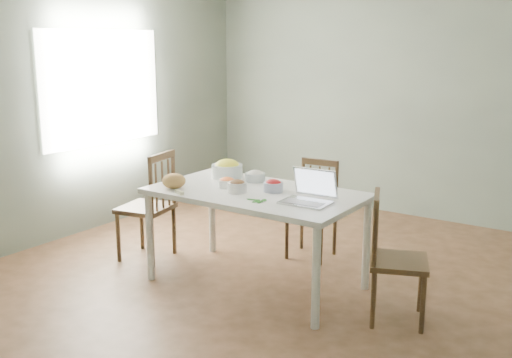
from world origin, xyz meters
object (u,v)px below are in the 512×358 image
Objects in this scene: chair_right at (399,259)px; bread_boule at (174,181)px; laptop at (306,188)px; chair_far at (311,210)px; bowl_squash at (227,169)px; dining_table at (256,238)px; chair_left at (145,205)px.

bread_boule is at bearing 78.68° from chair_right.
bread_boule is at bearing -172.50° from laptop.
laptop reaches higher than chair_far.
chair_right is 3.44× the size of bowl_squash.
chair_right is at bearing 8.41° from laptop.
bread_boule is 1.15m from laptop.
chair_right is (1.16, -0.80, 0.02)m from chair_far.
chair_far is (0.05, 0.83, 0.05)m from dining_table.
chair_right is 4.89× the size of bread_boule.
bread_boule reaches higher than chair_far.
bread_boule is at bearing -101.85° from bowl_squash.
chair_left is at bearing 70.22° from chair_right.
laptop reaches higher than bowl_squash.
laptop reaches higher than bread_boule.
chair_right is at bearing -39.34° from chair_far.
chair_right is (2.42, 0.09, -0.03)m from chair_left.
dining_table is 1.22m from chair_right.
laptop is at bearing 76.81° from chair_left.
bread_boule is (-0.61, -0.31, 0.46)m from dining_table.
chair_far is 1.41m from chair_right.
bread_boule is (-0.66, -1.14, 0.41)m from chair_far.
dining_table is 0.74m from laptop.
chair_far reaches higher than dining_table.
chair_far is 1.38m from bread_boule.
dining_table is 1.69× the size of chair_left.
laptop is at bearing -19.93° from bowl_squash.
dining_table is 1.20m from chair_left.
bread_boule reaches higher than dining_table.
bowl_squash is (-1.71, 0.23, 0.41)m from chair_right.
chair_left reaches higher than bread_boule.
laptop is (-0.70, -0.14, 0.45)m from chair_right.
chair_right reaches higher than chair_far.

